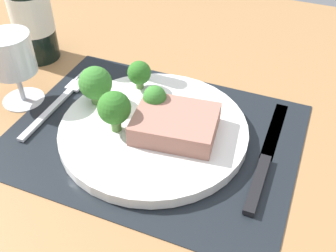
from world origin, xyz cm
name	(u,v)px	position (x,y,z in cm)	size (l,w,h in cm)	color
ground_plane	(154,144)	(0.00, 0.00, -1.50)	(140.00, 110.00, 3.00)	#996D42
placemat	(154,135)	(0.00, 0.00, 0.15)	(40.42, 30.92, 0.30)	black
plate	(154,130)	(0.00, 0.00, 1.10)	(26.65, 26.65, 1.60)	white
steak	(175,125)	(3.31, -0.32, 3.37)	(11.09, 8.79, 2.94)	#9E6B5B
broccoli_near_steak	(95,83)	(-10.03, 1.97, 5.24)	(4.93, 4.93, 5.90)	#5B8942
broccoli_back_left	(114,108)	(-4.47, -2.59, 5.61)	(4.57, 4.57, 6.10)	#5B8942
broccoli_center	(139,73)	(-5.73, 7.73, 4.60)	(3.68, 3.68, 4.61)	#5B8942
broccoli_near_fork	(155,98)	(-0.89, 2.61, 4.74)	(3.36, 3.36, 4.67)	#5B8942
fork	(60,101)	(-16.73, 1.42, 0.55)	(2.40, 19.20, 0.50)	silver
knife	(265,160)	(15.87, 0.53, 0.60)	(1.80, 23.00, 0.80)	black
wine_bottle	(29,4)	(-28.05, 12.09, 10.14)	(7.20, 7.20, 28.69)	black
wine_glass	(11,59)	(-22.66, -0.15, 7.64)	(6.71, 6.71, 11.50)	silver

